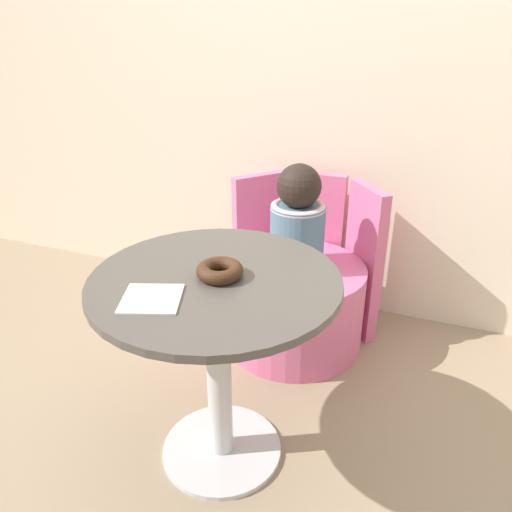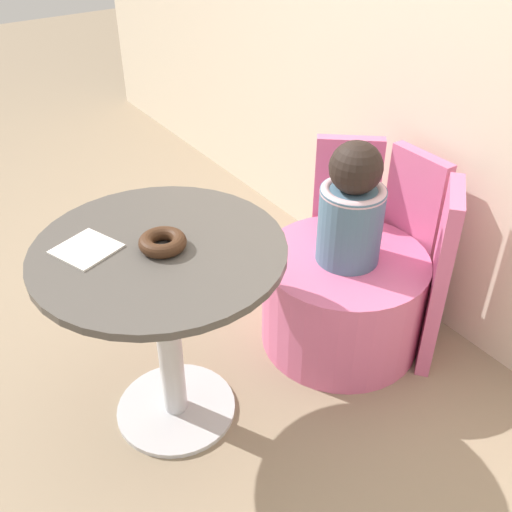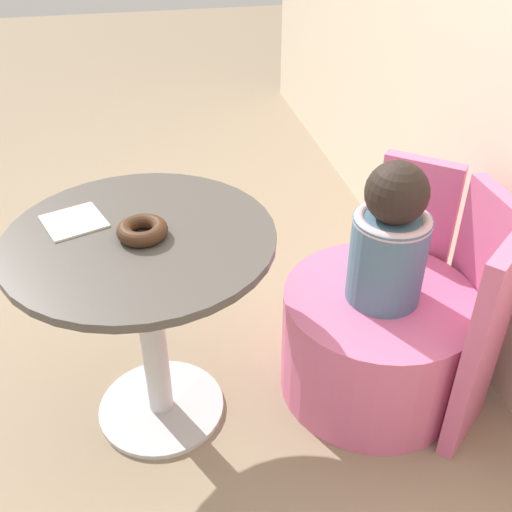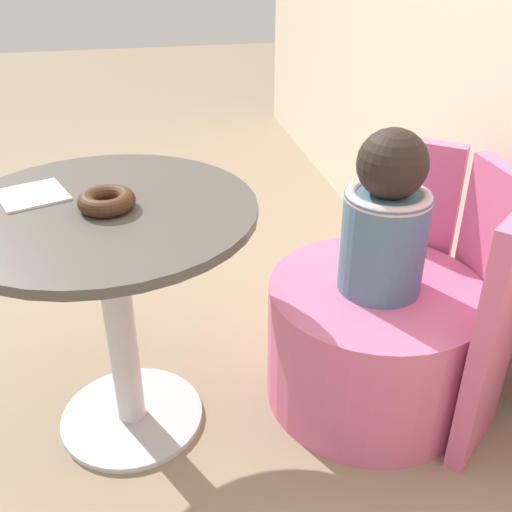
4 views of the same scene
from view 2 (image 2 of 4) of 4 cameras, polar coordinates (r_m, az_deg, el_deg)
name	(u,v)px [view 2 (image 2 of 4)]	position (r m, az deg, el deg)	size (l,w,h in m)	color
ground_plane	(194,414)	(2.18, -5.92, -14.73)	(12.00, 12.00, 0.00)	gray
back_wall	(476,12)	(2.22, 20.21, 21.01)	(6.00, 0.06, 2.40)	beige
round_table	(164,295)	(1.85, -8.76, -3.73)	(0.75, 0.75, 0.69)	silver
tub_chair	(342,299)	(2.35, 8.21, -4.10)	(0.62, 0.62, 0.39)	#DB6693
booth_backrest	(395,243)	(2.40, 13.11, 1.20)	(0.72, 0.26, 0.72)	#DB6693
child_figure	(352,208)	(2.12, 9.11, 4.56)	(0.23, 0.23, 0.46)	slate
donut	(163,242)	(1.73, -8.88, 1.31)	(0.14, 0.14, 0.04)	#3D2314
paper_napkin	(86,249)	(1.78, -15.85, 0.65)	(0.20, 0.20, 0.01)	silver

